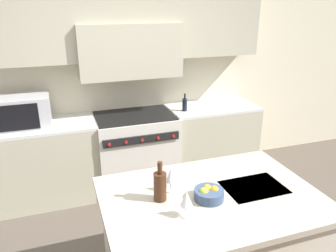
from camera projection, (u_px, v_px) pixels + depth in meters
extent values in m
cube|color=beige|center=(126.00, 73.00, 4.02)|extent=(10.00, 0.06, 2.70)
cube|color=#B2AD93|center=(127.00, 20.00, 3.62)|extent=(3.17, 0.34, 0.85)
cube|color=#B2AD93|center=(129.00, 50.00, 3.71)|extent=(1.16, 0.40, 0.60)
cube|color=#B2AD93|center=(48.00, 163.00, 3.73)|extent=(1.12, 0.62, 0.89)
cube|color=silver|center=(42.00, 126.00, 3.56)|extent=(1.12, 0.62, 0.03)
cube|color=#B2AD93|center=(211.00, 140.00, 4.35)|extent=(1.12, 0.62, 0.89)
cube|color=silver|center=(212.00, 107.00, 4.18)|extent=(1.12, 0.62, 0.03)
cube|color=beige|center=(136.00, 151.00, 4.01)|extent=(0.93, 0.66, 0.91)
cube|color=black|center=(134.00, 116.00, 3.85)|extent=(0.90, 0.61, 0.01)
cube|color=black|center=(142.00, 140.00, 3.61)|extent=(0.86, 0.02, 0.09)
cylinder|color=#B21E1E|center=(109.00, 144.00, 3.49)|extent=(0.04, 0.02, 0.04)
cylinder|color=#B21E1E|center=(126.00, 142.00, 3.54)|extent=(0.04, 0.02, 0.04)
cylinder|color=#B21E1E|center=(142.00, 140.00, 3.60)|extent=(0.04, 0.02, 0.04)
cylinder|color=#B21E1E|center=(158.00, 138.00, 3.65)|extent=(0.04, 0.02, 0.04)
cylinder|color=#B21E1E|center=(173.00, 136.00, 3.71)|extent=(0.04, 0.02, 0.04)
cube|color=#B7B7BC|center=(23.00, 111.00, 3.45)|extent=(0.56, 0.40, 0.33)
cube|color=black|center=(16.00, 118.00, 3.25)|extent=(0.43, 0.01, 0.27)
cube|color=beige|center=(209.00, 250.00, 2.45)|extent=(1.42, 0.96, 0.86)
cube|color=#B2A893|center=(211.00, 198.00, 2.29)|extent=(1.51, 1.05, 0.04)
cube|color=#2D2D30|center=(254.00, 188.00, 2.38)|extent=(0.44, 0.32, 0.01)
cylinder|color=#B2B2B7|center=(240.00, 175.00, 2.55)|extent=(0.02, 0.02, 0.00)
cylinder|color=#422314|center=(160.00, 187.00, 2.20)|extent=(0.09, 0.09, 0.20)
cylinder|color=#422314|center=(160.00, 168.00, 2.15)|extent=(0.03, 0.03, 0.09)
cylinder|color=white|center=(186.00, 215.00, 2.06)|extent=(0.07, 0.07, 0.01)
cylinder|color=white|center=(186.00, 210.00, 2.04)|extent=(0.01, 0.01, 0.07)
cone|color=white|center=(187.00, 199.00, 2.01)|extent=(0.08, 0.08, 0.10)
cylinder|color=white|center=(171.00, 190.00, 2.34)|extent=(0.07, 0.07, 0.01)
cylinder|color=white|center=(171.00, 185.00, 2.32)|extent=(0.01, 0.01, 0.07)
cone|color=white|center=(171.00, 175.00, 2.29)|extent=(0.08, 0.08, 0.10)
cylinder|color=#384C6B|center=(209.00, 194.00, 2.22)|extent=(0.20, 0.20, 0.07)
sphere|color=gold|center=(204.00, 192.00, 2.20)|extent=(0.06, 0.06, 0.06)
sphere|color=gold|center=(214.00, 190.00, 2.23)|extent=(0.06, 0.06, 0.06)
sphere|color=gold|center=(207.00, 189.00, 2.24)|extent=(0.06, 0.06, 0.06)
cylinder|color=black|center=(185.00, 105.00, 3.97)|extent=(0.06, 0.06, 0.15)
cylinder|color=black|center=(185.00, 96.00, 3.94)|extent=(0.02, 0.02, 0.06)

